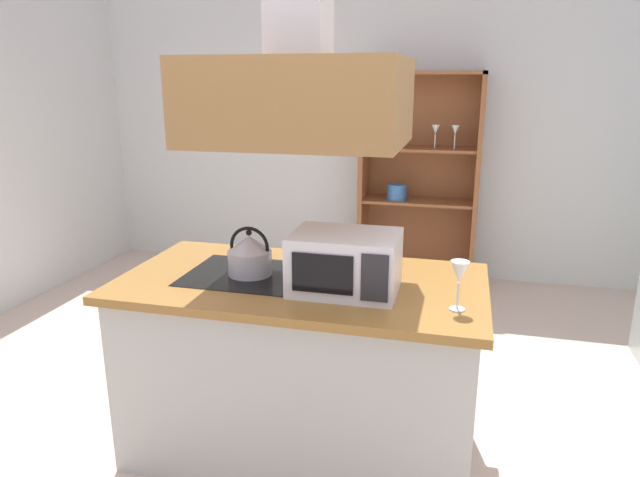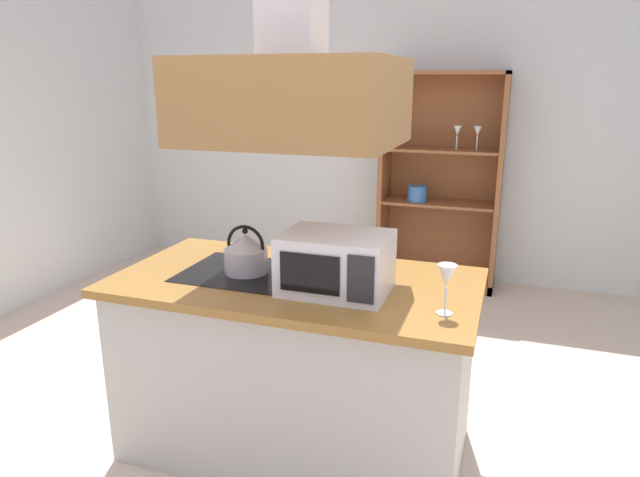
{
  "view_description": "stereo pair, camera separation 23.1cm",
  "coord_description": "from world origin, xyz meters",
  "px_view_note": "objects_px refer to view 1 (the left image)",
  "views": [
    {
      "loc": [
        0.53,
        -2.28,
        1.8
      ],
      "look_at": [
        -0.17,
        0.45,
        1.0
      ],
      "focal_mm": 31.83,
      "sensor_mm": 36.0,
      "label": 1
    },
    {
      "loc": [
        0.75,
        -2.21,
        1.8
      ],
      "look_at": [
        -0.17,
        0.45,
        1.0
      ],
      "focal_mm": 31.83,
      "sensor_mm": 36.0,
      "label": 2
    }
  ],
  "objects_px": {
    "dish_cabinet": "(418,191)",
    "cutting_board": "(333,261)",
    "microwave": "(345,262)",
    "wine_glass_on_counter": "(459,274)",
    "kettle": "(250,255)"
  },
  "relations": [
    {
      "from": "dish_cabinet",
      "to": "cutting_board",
      "type": "height_order",
      "value": "dish_cabinet"
    },
    {
      "from": "microwave",
      "to": "wine_glass_on_counter",
      "type": "xyz_separation_m",
      "value": [
        0.48,
        -0.1,
        0.02
      ]
    },
    {
      "from": "kettle",
      "to": "wine_glass_on_counter",
      "type": "height_order",
      "value": "kettle"
    },
    {
      "from": "kettle",
      "to": "wine_glass_on_counter",
      "type": "bearing_deg",
      "value": -11.44
    },
    {
      "from": "cutting_board",
      "to": "microwave",
      "type": "bearing_deg",
      "value": -69.11
    },
    {
      "from": "cutting_board",
      "to": "microwave",
      "type": "xyz_separation_m",
      "value": [
        0.14,
        -0.37,
        0.12
      ]
    },
    {
      "from": "microwave",
      "to": "cutting_board",
      "type": "bearing_deg",
      "value": 110.89
    },
    {
      "from": "wine_glass_on_counter",
      "to": "kettle",
      "type": "bearing_deg",
      "value": 168.56
    },
    {
      "from": "dish_cabinet",
      "to": "wine_glass_on_counter",
      "type": "distance_m",
      "value": 2.91
    },
    {
      "from": "microwave",
      "to": "dish_cabinet",
      "type": "bearing_deg",
      "value": 88.17
    },
    {
      "from": "kettle",
      "to": "cutting_board",
      "type": "bearing_deg",
      "value": 39.67
    },
    {
      "from": "kettle",
      "to": "wine_glass_on_counter",
      "type": "relative_size",
      "value": 1.13
    },
    {
      "from": "dish_cabinet",
      "to": "cutting_board",
      "type": "relative_size",
      "value": 5.47
    },
    {
      "from": "cutting_board",
      "to": "microwave",
      "type": "height_order",
      "value": "microwave"
    },
    {
      "from": "kettle",
      "to": "microwave",
      "type": "xyz_separation_m",
      "value": [
        0.48,
        -0.09,
        0.03
      ]
    }
  ]
}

